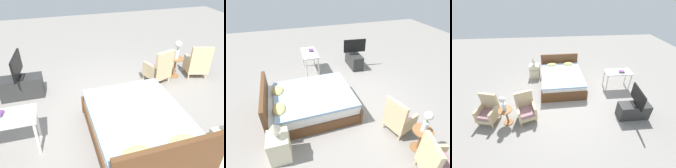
{
  "view_description": "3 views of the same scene",
  "coord_description": "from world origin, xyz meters",
  "views": [
    {
      "loc": [
        1.13,
        3.67,
        3.03
      ],
      "look_at": [
        0.12,
        0.05,
        0.67
      ],
      "focal_mm": 35.0,
      "sensor_mm": 36.0,
      "label": 1
    },
    {
      "loc": [
        -3.68,
        1.37,
        3.19
      ],
      "look_at": [
        0.08,
        0.22,
        0.6
      ],
      "focal_mm": 28.0,
      "sensor_mm": 36.0,
      "label": 2
    },
    {
      "loc": [
        -0.48,
        -4.27,
        3.61
      ],
      "look_at": [
        -0.08,
        0.22,
        0.58
      ],
      "focal_mm": 24.0,
      "sensor_mm": 36.0,
      "label": 3
    }
  ],
  "objects": [
    {
      "name": "ground_plane",
      "position": [
        0.0,
        0.0,
        0.0
      ],
      "size": [
        16.0,
        16.0,
        0.0
      ],
      "primitive_type": "plane",
      "color": "gray"
    },
    {
      "name": "bed",
      "position": [
        -0.11,
        1.06,
        0.3
      ],
      "size": [
        1.73,
        2.23,
        0.96
      ],
      "color": "brown",
      "rests_on": "ground_plane"
    },
    {
      "name": "armchair_by_window_left",
      "position": [
        -2.48,
        -0.77,
        0.37
      ],
      "size": [
        0.66,
        0.66,
        0.92
      ],
      "color": "#CCB284",
      "rests_on": "ground_plane"
    },
    {
      "name": "armchair_by_window_right",
      "position": [
        -1.35,
        -0.77,
        0.37
      ],
      "size": [
        0.68,
        0.68,
        0.92
      ],
      "color": "#CCB284",
      "rests_on": "ground_plane"
    },
    {
      "name": "side_table",
      "position": [
        -1.92,
        -0.92,
        0.34
      ],
      "size": [
        0.4,
        0.4,
        0.54
      ],
      "color": "#936038",
      "rests_on": "ground_plane"
    },
    {
      "name": "flower_vase",
      "position": [
        -1.92,
        -0.92,
        0.84
      ],
      "size": [
        0.17,
        0.17,
        0.48
      ],
      "color": "silver",
      "rests_on": "side_table"
    },
    {
      "name": "nightstand",
      "position": [
        -1.28,
        1.83,
        0.3
      ],
      "size": [
        0.44,
        0.41,
        0.59
      ],
      "color": "beige",
      "rests_on": "ground_plane"
    },
    {
      "name": "table_lamp",
      "position": [
        -1.28,
        1.83,
        0.81
      ],
      "size": [
        0.22,
        0.22,
        0.33
      ],
      "color": "silver",
      "rests_on": "nightstand"
    },
    {
      "name": "tv_stand",
      "position": [
        2.01,
        -1.01,
        0.26
      ],
      "size": [
        0.96,
        0.4,
        0.51
      ],
      "color": "#2D2D2D",
      "rests_on": "ground_plane"
    },
    {
      "name": "tv_flatscreen",
      "position": [
        2.01,
        -1.01,
        0.8
      ],
      "size": [
        0.23,
        0.82,
        0.56
      ],
      "color": "black",
      "rests_on": "tv_stand"
    },
    {
      "name": "vanity_desk",
      "position": [
        2.1,
        0.66,
        0.63
      ],
      "size": [
        1.04,
        0.52,
        0.74
      ],
      "color": "silver",
      "rests_on": "ground_plane"
    },
    {
      "name": "book_stack",
      "position": [
        2.19,
        0.58,
        0.77
      ],
      "size": [
        0.24,
        0.19,
        0.06
      ],
      "color": "#337A47",
      "rests_on": "vanity_desk"
    }
  ]
}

